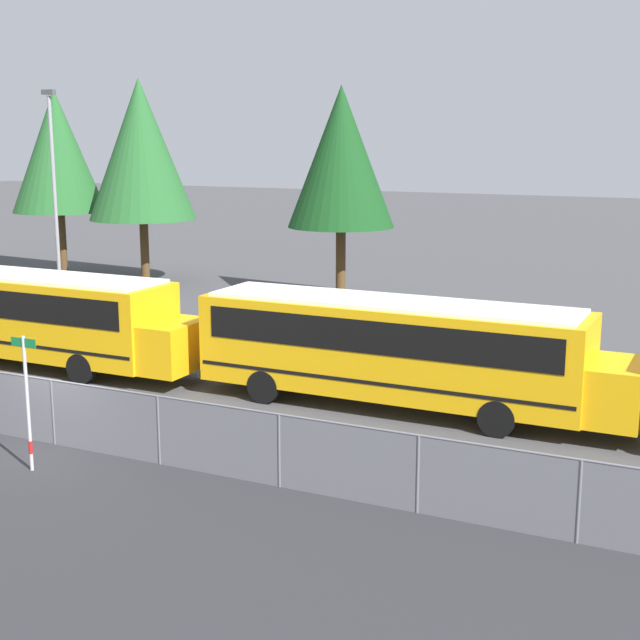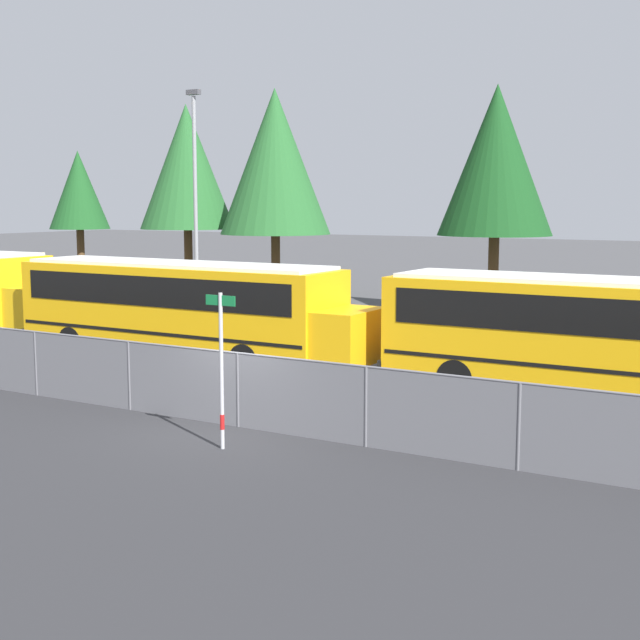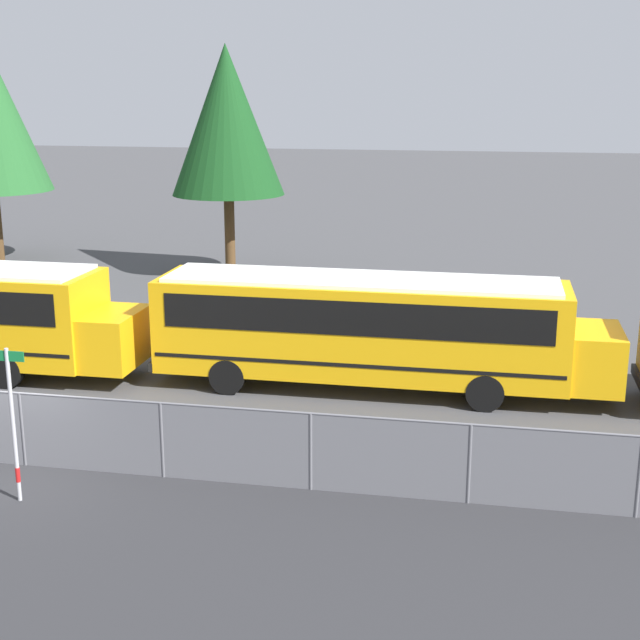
# 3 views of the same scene
# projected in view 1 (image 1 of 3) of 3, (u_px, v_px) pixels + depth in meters

# --- Properties ---
(ground_plane) EXTENTS (200.00, 200.00, 0.00)m
(ground_plane) POSITION_uv_depth(u_px,v_px,m) (55.00, 444.00, 21.90)
(ground_plane) COLOR #424244
(fence) EXTENTS (62.81, 0.07, 1.66)m
(fence) POSITION_uv_depth(u_px,v_px,m) (53.00, 411.00, 21.73)
(fence) COLOR #9EA0A5
(fence) RESTS_ON ground_plane
(school_bus_1) EXTENTS (12.22, 2.53, 3.05)m
(school_bus_1) POSITION_uv_depth(u_px,v_px,m) (28.00, 311.00, 29.20)
(school_bus_1) COLOR #EDA80F
(school_bus_1) RESTS_ON ground_plane
(school_bus_2) EXTENTS (12.22, 2.53, 3.05)m
(school_bus_2) POSITION_uv_depth(u_px,v_px,m) (399.00, 345.00, 24.41)
(school_bus_2) COLOR #EDA80F
(school_bus_2) RESTS_ON ground_plane
(street_sign) EXTENTS (0.70, 0.09, 3.13)m
(street_sign) POSITION_uv_depth(u_px,v_px,m) (27.00, 400.00, 19.86)
(street_sign) COLOR #B7B7BC
(street_sign) RESTS_ON ground_plane
(light_pole) EXTENTS (0.60, 0.24, 9.34)m
(light_pole) POSITION_uv_depth(u_px,v_px,m) (55.00, 193.00, 37.87)
(light_pole) COLOR gray
(light_pole) RESTS_ON ground_plane
(tree_0) EXTENTS (4.91, 4.91, 9.85)m
(tree_0) POSITION_uv_depth(u_px,v_px,m) (57.00, 152.00, 47.11)
(tree_0) COLOR #51381E
(tree_0) RESTS_ON ground_plane
(tree_2) EXTENTS (5.37, 5.37, 10.29)m
(tree_2) POSITION_uv_depth(u_px,v_px,m) (141.00, 150.00, 44.56)
(tree_2) COLOR #51381E
(tree_2) RESTS_ON ground_plane
(tree_3) EXTENTS (4.72, 4.72, 9.63)m
(tree_3) POSITION_uv_depth(u_px,v_px,m) (341.00, 157.00, 38.88)
(tree_3) COLOR #51381E
(tree_3) RESTS_ON ground_plane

